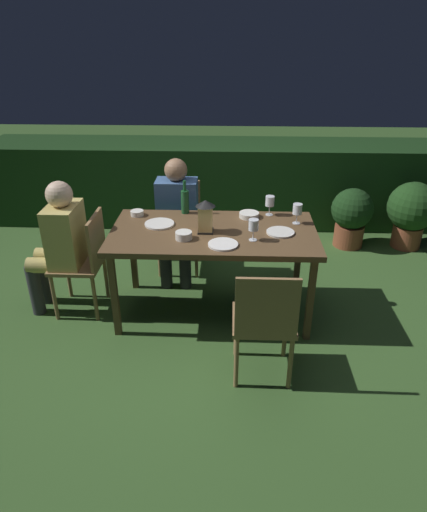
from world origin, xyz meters
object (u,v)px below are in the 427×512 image
chair_head_near (85,259)px  potted_plant_by_hedge (351,215)px  plate_b (223,244)px  plate_a (280,232)px  chair_side_right_a (179,221)px  dining_table (214,237)px  chair_side_left_b (265,320)px  wine_glass_b (270,202)px  person_in_mustard (59,242)px  bowl_salad (184,235)px  green_bottle_on_table (185,201)px  wine_glass_a (253,226)px  bowl_bread (249,215)px  wine_glass_c (297,210)px  lantern_centerpiece (206,214)px  bowl_olives (137,213)px  person_in_blue (177,215)px  potted_plant_corner (412,211)px  plate_c (159,224)px

chair_head_near → potted_plant_by_hedge: (2.52, 1.36, -0.12)m
plate_b → plate_a: bearing=28.2°
chair_side_right_a → plate_a: chair_side_right_a is taller
dining_table → chair_side_left_b: bearing=-65.9°
chair_side_left_b → wine_glass_b: size_ratio=5.15×
person_in_mustard → bowl_salad: (1.04, -0.17, 0.15)m
green_bottle_on_table → bowl_salad: 0.54m
chair_side_left_b → wine_glass_a: bearing=95.4°
potted_plant_by_hedge → chair_head_near: bearing=-151.6°
dining_table → bowl_bread: bowl_bread is taller
person_in_mustard → wine_glass_c: size_ratio=6.80×
wine_glass_a → lantern_centerpiece: bearing=159.0°
lantern_centerpiece → bowl_bread: size_ratio=1.58×
green_bottle_on_table → bowl_olives: 0.42m
bowl_salad → wine_glass_b: bearing=37.0°
person_in_blue → bowl_salad: person_in_blue is taller
chair_side_right_a → wine_glass_c: bearing=-31.9°
lantern_centerpiece → potted_plant_corner: bearing=32.8°
dining_table → green_bottle_on_table: green_bottle_on_table is taller
person_in_blue → potted_plant_by_hedge: bearing=22.0°
lantern_centerpiece → green_bottle_on_table: size_ratio=0.91×
person_in_mustard → wine_glass_c: bearing=5.1°
chair_head_near → bowl_bread: bearing=12.1°
dining_table → lantern_centerpiece: lantern_centerpiece is taller
potted_plant_corner → wine_glass_a: bearing=-139.4°
bowl_olives → potted_plant_corner: (2.76, 1.07, -0.36)m
chair_side_right_a → person_in_mustard: bearing=-137.4°
person_in_blue → bowl_bread: (0.66, -0.34, 0.14)m
plate_b → bowl_salad: 0.32m
wine_glass_b → potted_plant_by_hedge: 1.50m
bowl_bread → chair_side_right_a: bearing=141.1°
chair_head_near → bowl_salad: 0.92m
lantern_centerpiece → plate_c: lantern_centerpiece is taller
person_in_blue → lantern_centerpiece: (0.31, -0.65, 0.27)m
chair_head_near → wine_glass_a: 1.44m
plate_b → bowl_salad: (-0.30, 0.10, 0.02)m
dining_table → chair_head_near: 1.09m
lantern_centerpiece → chair_side_left_b: bearing=-61.7°
chair_side_left_b → potted_plant_by_hedge: bearing=63.6°
person_in_mustard → potted_plant_corner: size_ratio=1.56×
lantern_centerpiece → person_in_blue: bearing=115.2°
plate_a → potted_plant_corner: 2.12m
chair_side_right_a → lantern_centerpiece: 1.00m
chair_head_near → wine_glass_c: size_ratio=5.15×
chair_head_near → bowl_bread: (1.36, 0.29, 0.30)m
bowl_bread → potted_plant_by_hedge: bearing=42.7°
person_in_mustard → plate_a: size_ratio=5.24×
wine_glass_c → dining_table: bearing=-165.6°
plate_a → chair_head_near: bearing=179.0°
green_bottle_on_table → plate_c: 0.34m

